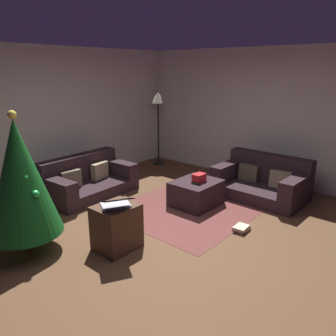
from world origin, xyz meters
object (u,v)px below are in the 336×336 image
(couch_right, at_px, (263,181))
(corner_lamp, at_px, (158,103))
(side_table, at_px, (117,227))
(couch_left, at_px, (87,180))
(ottoman, at_px, (196,193))
(laptop, at_px, (117,203))
(tv_remote, at_px, (196,184))
(christmas_tree, at_px, (20,178))
(gift_box, at_px, (199,178))
(book_stack, at_px, (241,228))

(couch_right, distance_m, corner_lamp, 3.08)
(side_table, relative_size, corner_lamp, 0.34)
(couch_left, bearing_deg, couch_right, 126.10)
(ottoman, bearing_deg, laptop, -175.74)
(couch_right, bearing_deg, tv_remote, 66.44)
(couch_right, xyz_separation_m, christmas_tree, (-3.65, 1.36, 0.68))
(couch_left, distance_m, couch_right, 3.15)
(laptop, bearing_deg, side_table, 61.45)
(couch_left, bearing_deg, tv_remote, 108.95)
(ottoman, xyz_separation_m, laptop, (-1.82, -0.14, 0.43))
(christmas_tree, xyz_separation_m, side_table, (0.77, -0.79, -0.67))
(side_table, xyz_separation_m, corner_lamp, (3.25, 2.26, 1.15))
(gift_box, height_order, christmas_tree, christmas_tree)
(christmas_tree, relative_size, laptop, 3.33)
(ottoman, bearing_deg, christmas_tree, 164.55)
(side_table, bearing_deg, couch_right, -11.29)
(gift_box, bearing_deg, couch_left, 115.82)
(couch_left, bearing_deg, corner_lamp, -173.53)
(christmas_tree, distance_m, corner_lamp, 4.31)
(book_stack, bearing_deg, corner_lamp, 60.76)
(corner_lamp, bearing_deg, side_table, -145.24)
(christmas_tree, distance_m, side_table, 1.29)
(ottoman, bearing_deg, couch_right, -30.94)
(side_table, xyz_separation_m, laptop, (-0.03, -0.06, 0.35))
(book_stack, bearing_deg, laptop, 148.39)
(christmas_tree, height_order, laptop, christmas_tree)
(side_table, relative_size, laptop, 1.10)
(gift_box, distance_m, laptop, 1.83)
(laptop, bearing_deg, book_stack, -31.61)
(couch_right, height_order, corner_lamp, corner_lamp)
(ottoman, bearing_deg, corner_lamp, 56.14)
(ottoman, relative_size, christmas_tree, 0.44)
(side_table, distance_m, laptop, 0.35)
(ottoman, height_order, tv_remote, tv_remote)
(book_stack, bearing_deg, tv_remote, 77.59)
(gift_box, height_order, side_table, side_table)
(ottoman, height_order, book_stack, ottoman)
(laptop, relative_size, book_stack, 1.97)
(couch_right, distance_m, ottoman, 1.28)
(laptop, bearing_deg, couch_left, 64.08)
(laptop, xyz_separation_m, book_stack, (1.48, -0.91, -0.60))
(tv_remote, bearing_deg, christmas_tree, 160.33)
(laptop, bearing_deg, corner_lamp, 35.16)
(couch_left, height_order, tv_remote, couch_left)
(laptop, bearing_deg, christmas_tree, 131.16)
(couch_right, xyz_separation_m, side_table, (-2.89, 0.58, 0.01))
(ottoman, height_order, laptop, laptop)
(laptop, distance_m, book_stack, 1.84)
(couch_right, relative_size, side_table, 2.67)
(side_table, height_order, laptop, laptop)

